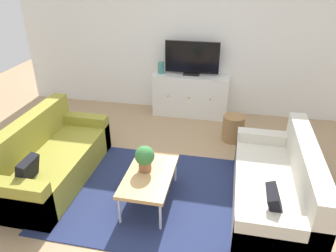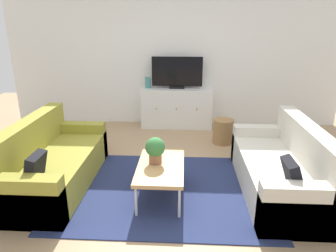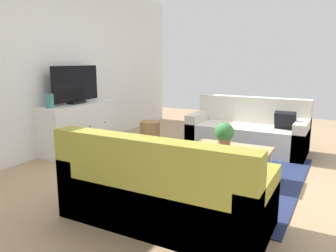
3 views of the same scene
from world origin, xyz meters
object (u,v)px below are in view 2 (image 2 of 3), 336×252
at_px(couch_left_side, 49,165).
at_px(flat_screen_tv, 177,73).
at_px(glass_vase, 148,83).
at_px(wicker_basket, 223,131).
at_px(potted_plant, 155,149).
at_px(couch_right_side, 285,171).
at_px(tv_console, 177,108).
at_px(coffee_table, 161,167).

height_order(couch_left_side, flat_screen_tv, flat_screen_tv).
bearing_deg(glass_vase, wicker_basket, -31.61).
bearing_deg(couch_left_side, wicker_basket, 33.58).
relative_size(couch_left_side, flat_screen_tv, 1.93).
bearing_deg(wicker_basket, potted_plant, -120.93).
bearing_deg(wicker_basket, couch_right_side, -70.27).
relative_size(potted_plant, flat_screen_tv, 0.33).
bearing_deg(couch_left_side, couch_right_side, 0.00).
xyz_separation_m(potted_plant, flat_screen_tv, (0.18, 2.50, 0.48)).
distance_m(glass_vase, wicker_basket, 1.72).
height_order(potted_plant, flat_screen_tv, flat_screen_tv).
bearing_deg(glass_vase, couch_right_side, -51.21).
distance_m(flat_screen_tv, wicker_basket, 1.45).
height_order(couch_right_side, flat_screen_tv, flat_screen_tv).
bearing_deg(couch_right_side, wicker_basket, 109.73).
relative_size(couch_right_side, tv_console, 1.36).
bearing_deg(couch_right_side, couch_left_side, 180.00).
bearing_deg(coffee_table, tv_console, 87.40).
distance_m(couch_left_side, tv_console, 2.82).
relative_size(couch_left_side, couch_right_side, 1.00).
distance_m(coffee_table, potted_plant, 0.22).
xyz_separation_m(flat_screen_tv, wicker_basket, (0.81, -0.85, -0.84)).
relative_size(potted_plant, tv_console, 0.23).
bearing_deg(glass_vase, potted_plant, -81.52).
xyz_separation_m(coffee_table, potted_plant, (-0.07, 0.06, 0.20)).
distance_m(couch_left_side, potted_plant, 1.37).
height_order(coffee_table, potted_plant, potted_plant).
bearing_deg(flat_screen_tv, couch_left_side, -122.32).
relative_size(coffee_table, tv_console, 0.71).
relative_size(potted_plant, glass_vase, 1.51).
bearing_deg(potted_plant, couch_right_side, 3.94).
height_order(couch_left_side, tv_console, couch_left_side).
bearing_deg(flat_screen_tv, wicker_basket, -46.71).
xyz_separation_m(couch_left_side, coffee_table, (1.40, -0.17, 0.09)).
bearing_deg(tv_console, wicker_basket, -46.03).
xyz_separation_m(tv_console, glass_vase, (-0.55, 0.00, 0.48)).
height_order(couch_left_side, potted_plant, couch_left_side).
bearing_deg(coffee_table, glass_vase, 99.74).
bearing_deg(flat_screen_tv, glass_vase, -177.92).
bearing_deg(couch_left_side, flat_screen_tv, 57.68).
relative_size(coffee_table, flat_screen_tv, 1.00).
bearing_deg(coffee_table, flat_screen_tv, 87.42).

